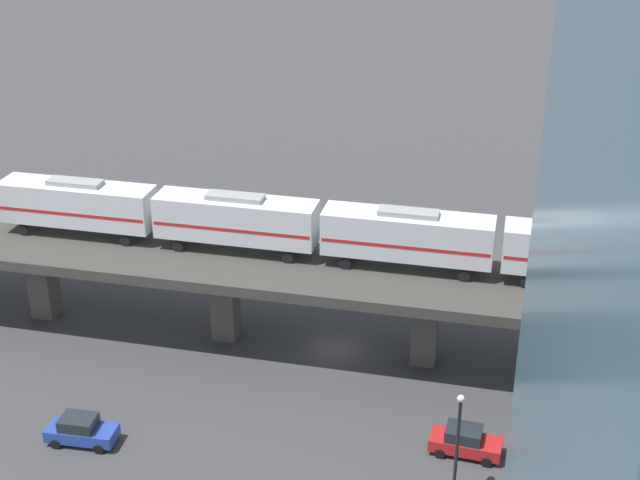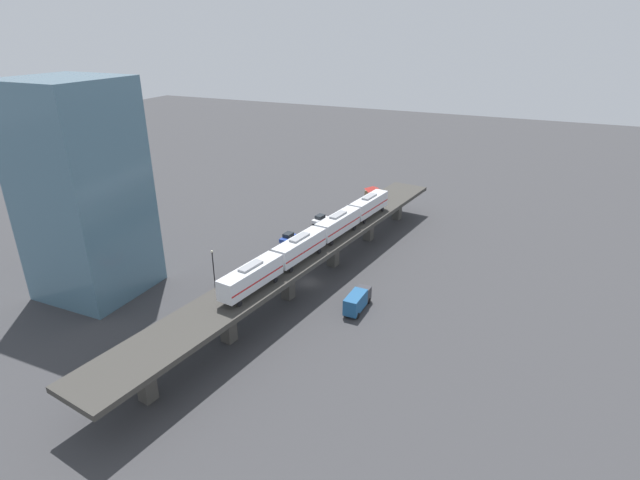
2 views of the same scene
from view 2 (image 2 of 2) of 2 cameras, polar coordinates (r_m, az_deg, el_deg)
name	(u,v)px [view 2 (image 2 of 2)]	position (r m, az deg, el deg)	size (l,w,h in m)	color
ground_plane	(309,283)	(91.26, -1.26, -4.88)	(400.00, 400.00, 0.00)	#38383A
elevated_viaduct	(309,253)	(88.79, -1.24, -1.55)	(21.30, 92.26, 6.72)	#393733
subway_train	(320,235)	(87.76, 0.00, 0.62)	(9.81, 49.70, 4.45)	silver
signal_hut	(373,193)	(113.00, 6.07, 5.36)	(3.64, 3.64, 3.40)	#8C7251
street_car_blue	(288,237)	(108.09, -3.67, 0.31)	(2.25, 4.54, 1.89)	#233D93
street_car_red	(230,287)	(89.22, -10.27, -5.31)	(2.67, 4.68, 1.89)	#AD1E1E
street_car_white	(320,219)	(118.15, -0.02, 2.41)	(2.56, 4.65, 1.89)	silver
delivery_truck	(357,300)	(82.38, 4.30, -6.89)	(2.55, 7.26, 3.20)	#333338
street_lamp	(213,265)	(90.41, -12.11, -2.80)	(0.44, 0.44, 6.94)	black
office_tower	(83,192)	(91.07, -25.48, 5.01)	(16.00, 16.00, 36.00)	slate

